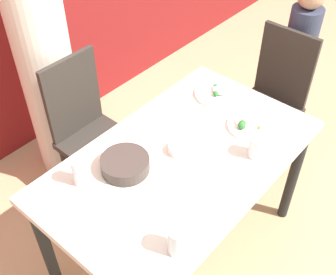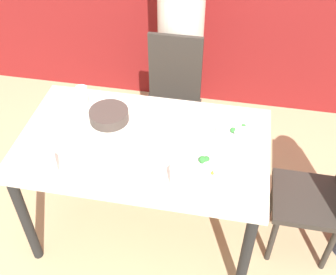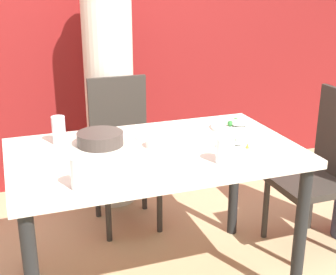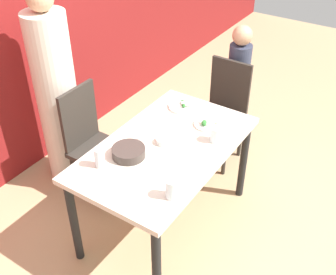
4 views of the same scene
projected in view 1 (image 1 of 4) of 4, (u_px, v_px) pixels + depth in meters
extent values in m
plane|color=tan|center=(179.00, 247.00, 2.53)|extent=(10.00, 10.00, 0.00)
cube|color=beige|center=(181.00, 160.00, 2.03)|extent=(1.37, 0.81, 0.04)
cylinder|color=black|center=(293.00, 175.00, 2.47)|extent=(0.06, 0.06, 0.73)
cylinder|color=black|center=(47.00, 249.00, 2.10)|extent=(0.06, 0.06, 0.73)
cylinder|color=black|center=(200.00, 125.00, 2.80)|extent=(0.06, 0.06, 0.73)
cube|color=#2D2823|center=(99.00, 144.00, 2.59)|extent=(0.40, 0.40, 0.04)
cube|color=#2D2823|center=(73.00, 96.00, 2.50)|extent=(0.38, 0.03, 0.52)
cylinder|color=#2D2823|center=(101.00, 196.00, 2.57)|extent=(0.04, 0.04, 0.40)
cylinder|color=#2D2823|center=(138.00, 166.00, 2.76)|extent=(0.04, 0.04, 0.40)
cylinder|color=#2D2823|center=(66.00, 170.00, 2.73)|extent=(0.04, 0.04, 0.40)
cylinder|color=#2D2823|center=(104.00, 144.00, 2.91)|extent=(0.04, 0.04, 0.40)
cube|color=#2D2823|center=(264.00, 113.00, 2.82)|extent=(0.40, 0.40, 0.04)
cube|color=#2D2823|center=(286.00, 66.00, 2.73)|extent=(0.03, 0.38, 0.52)
cylinder|color=#2D2823|center=(226.00, 139.00, 2.95)|extent=(0.04, 0.04, 0.40)
cylinder|color=#2D2823|center=(267.00, 161.00, 2.79)|extent=(0.04, 0.04, 0.40)
cylinder|color=#2D2823|center=(252.00, 116.00, 3.14)|extent=(0.04, 0.04, 0.40)
cylinder|color=#2D2823|center=(292.00, 135.00, 2.98)|extent=(0.04, 0.04, 0.40)
cylinder|color=beige|center=(48.00, 74.00, 2.56)|extent=(0.33, 0.33, 1.51)
cylinder|color=#33384C|center=(292.00, 78.00, 2.94)|extent=(0.20, 0.20, 1.04)
cylinder|color=#3D332D|center=(125.00, 164.00, 1.93)|extent=(0.23, 0.23, 0.06)
cylinder|color=#BC5123|center=(125.00, 160.00, 1.91)|extent=(0.20, 0.20, 0.01)
cylinder|color=white|center=(248.00, 126.00, 2.16)|extent=(0.21, 0.21, 0.02)
ellipsoid|color=white|center=(244.00, 122.00, 2.16)|extent=(0.10, 0.10, 0.02)
sphere|color=#2D702D|center=(242.00, 126.00, 2.12)|extent=(0.04, 0.04, 0.04)
sphere|color=#2D702D|center=(242.00, 126.00, 2.12)|extent=(0.04, 0.04, 0.04)
sphere|color=#2D702D|center=(243.00, 123.00, 2.14)|extent=(0.04, 0.04, 0.04)
cone|color=orange|center=(259.00, 127.00, 2.13)|extent=(0.02, 0.02, 0.03)
cylinder|color=white|center=(217.00, 94.00, 2.37)|extent=(0.25, 0.25, 0.02)
ellipsoid|color=white|center=(222.00, 89.00, 2.36)|extent=(0.10, 0.10, 0.03)
cone|color=orange|center=(220.00, 89.00, 2.37)|extent=(0.02, 0.02, 0.02)
sphere|color=#2D702D|center=(216.00, 94.00, 2.33)|extent=(0.03, 0.03, 0.03)
sphere|color=#2D702D|center=(216.00, 86.00, 2.38)|extent=(0.03, 0.03, 0.03)
cylinder|color=white|center=(180.00, 148.00, 2.03)|extent=(0.12, 0.12, 0.04)
cylinder|color=white|center=(180.00, 146.00, 2.01)|extent=(0.10, 0.10, 0.01)
cylinder|color=silver|center=(258.00, 147.00, 1.98)|extent=(0.08, 0.08, 0.11)
cylinder|color=silver|center=(80.00, 172.00, 1.85)|extent=(0.07, 0.07, 0.14)
cylinder|color=silver|center=(178.00, 240.00, 1.59)|extent=(0.08, 0.08, 0.13)
cube|color=white|center=(154.00, 135.00, 2.12)|extent=(0.14, 0.14, 0.01)
cube|color=silver|center=(77.00, 207.00, 1.79)|extent=(0.18, 0.04, 0.01)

